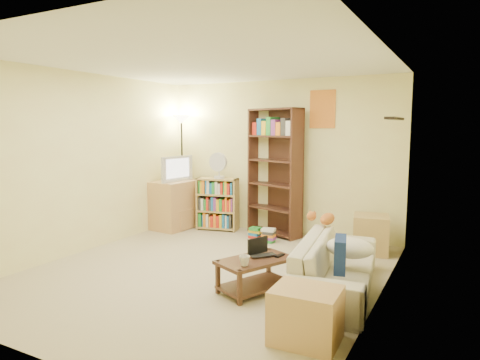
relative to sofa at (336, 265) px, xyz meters
The scene contains 19 objects.
room 2.06m from the sofa, behind, with size 4.50×4.54×2.52m.
sofa is the anchor object (origin of this frame).
navy_pillow 0.49m from the sofa, 69.66° to the right, with size 0.36×0.11×0.33m, color navy.
cream_blanket 0.24m from the sofa, 26.24° to the left, with size 0.51×0.36×0.22m, color silver.
tabby_cat 0.84m from the sofa, 116.42° to the left, with size 0.44×0.20×0.15m.
coffee_table 0.87m from the sofa, 150.00° to the right, with size 0.74×0.92×0.36m.
laptop 0.77m from the sofa, 152.72° to the right, with size 0.32×0.33×0.02m, color black.
laptop_screen 0.86m from the sofa, 158.98° to the right, with size 0.01×0.27×0.18m, color white.
mug 1.02m from the sofa, 137.37° to the right, with size 0.14×0.14×0.10m, color silver.
tv_remote 0.61m from the sofa, 157.79° to the right, with size 0.04×0.14×0.02m, color black.
tv_stand 3.59m from the sofa, 155.06° to the left, with size 0.55×0.77×0.82m, color tan.
television 3.67m from the sofa, 155.06° to the left, with size 0.17×0.76×0.43m, color black.
tall_bookshelf 2.56m from the sofa, 129.13° to the left, with size 0.97×0.56×2.04m.
short_bookshelf 3.09m from the sofa, 145.22° to the left, with size 0.73×0.41×0.89m.
desk_fan 3.14m from the sofa, 145.38° to the left, with size 0.32×0.18×0.44m.
floor_lamp 4.05m from the sofa, 150.59° to the left, with size 0.33×0.33×1.96m.
side_table 1.58m from the sofa, 87.98° to the left, with size 0.47×0.47×0.53m, color tan.
end_cabinet 1.21m from the sofa, 85.79° to the right, with size 0.54×0.45×0.45m, color #DBB76A.
book_stacks 2.16m from the sofa, 136.37° to the left, with size 0.50×0.29×0.21m.
Camera 1 is at (2.72, -4.23, 1.75)m, focal length 32.00 mm.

